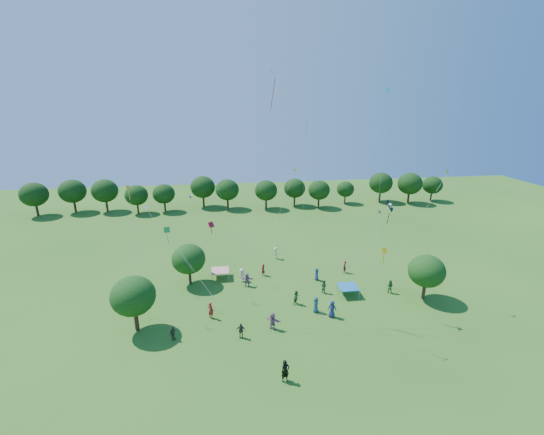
# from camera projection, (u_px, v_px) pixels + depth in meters

# --- Properties ---
(ground) EXTENTS (160.00, 160.00, 0.00)m
(ground) POSITION_uv_depth(u_px,v_px,m) (299.00, 429.00, 25.21)
(ground) COLOR #386B1F
(near_tree_west) EXTENTS (4.27, 4.27, 5.76)m
(near_tree_west) POSITION_uv_depth(u_px,v_px,m) (133.00, 296.00, 34.95)
(near_tree_west) COLOR #422B19
(near_tree_west) RESTS_ON ground
(near_tree_north) EXTENTS (4.08, 4.08, 5.21)m
(near_tree_north) POSITION_uv_depth(u_px,v_px,m) (189.00, 259.00, 44.25)
(near_tree_north) COLOR #422B19
(near_tree_north) RESTS_ON ground
(near_tree_east) EXTENTS (4.05, 4.05, 5.34)m
(near_tree_east) POSITION_uv_depth(u_px,v_px,m) (427.00, 271.00, 40.78)
(near_tree_east) COLOR #422B19
(near_tree_east) RESTS_ON ground
(treeline) EXTENTS (88.01, 8.77, 6.77)m
(treeline) POSITION_uv_depth(u_px,v_px,m) (237.00, 189.00, 75.99)
(treeline) COLOR #422B19
(treeline) RESTS_ON ground
(tent_red_stripe) EXTENTS (2.20, 2.20, 1.10)m
(tent_red_stripe) POSITION_uv_depth(u_px,v_px,m) (220.00, 270.00, 46.46)
(tent_red_stripe) COLOR red
(tent_red_stripe) RESTS_ON ground
(tent_blue) EXTENTS (2.20, 2.20, 1.10)m
(tent_blue) POSITION_uv_depth(u_px,v_px,m) (348.00, 287.00, 42.38)
(tent_blue) COLOR #18619F
(tent_blue) RESTS_ON ground
(man_in_black) EXTENTS (0.84, 0.67, 1.97)m
(man_in_black) POSITION_uv_depth(u_px,v_px,m) (285.00, 371.00, 29.25)
(man_in_black) COLOR black
(man_in_black) RESTS_ON ground
(crowd_person_0) EXTENTS (0.87, 0.99, 1.77)m
(crowd_person_0) POSITION_uv_depth(u_px,v_px,m) (316.00, 305.00, 38.96)
(crowd_person_0) COLOR navy
(crowd_person_0) RESTS_ON ground
(crowd_person_1) EXTENTS (0.70, 0.76, 1.71)m
(crowd_person_1) POSITION_uv_depth(u_px,v_px,m) (345.00, 267.00, 47.92)
(crowd_person_1) COLOR maroon
(crowd_person_1) RESTS_ON ground
(crowd_person_2) EXTENTS (0.89, 0.83, 1.62)m
(crowd_person_2) POSITION_uv_depth(u_px,v_px,m) (390.00, 286.00, 42.95)
(crowd_person_2) COLOR #275B2B
(crowd_person_2) RESTS_ON ground
(crowd_person_3) EXTENTS (0.90, 1.27, 1.77)m
(crowd_person_3) POSITION_uv_depth(u_px,v_px,m) (276.00, 253.00, 52.17)
(crowd_person_3) COLOR #B8B493
(crowd_person_3) RESTS_ON ground
(crowd_person_4) EXTENTS (0.83, 0.94, 1.48)m
(crowd_person_4) POSITION_uv_depth(u_px,v_px,m) (173.00, 333.00, 34.44)
(crowd_person_4) COLOR #38312D
(crowd_person_4) RESTS_ON ground
(crowd_person_5) EXTENTS (1.72, 1.45, 1.80)m
(crowd_person_5) POSITION_uv_depth(u_px,v_px,m) (273.00, 321.00, 36.04)
(crowd_person_5) COLOR #94568B
(crowd_person_5) RESTS_ON ground
(crowd_person_6) EXTENTS (1.06, 0.92, 1.89)m
(crowd_person_6) POSITION_uv_depth(u_px,v_px,m) (332.00, 309.00, 38.03)
(crowd_person_6) COLOR navy
(crowd_person_6) RESTS_ON ground
(crowd_person_7) EXTENTS (0.81, 0.76, 1.83)m
(crowd_person_7) POSITION_uv_depth(u_px,v_px,m) (211.00, 310.00, 37.88)
(crowd_person_7) COLOR maroon
(crowd_person_7) RESTS_ON ground
(crowd_person_8) EXTENTS (0.81, 0.90, 1.61)m
(crowd_person_8) POSITION_uv_depth(u_px,v_px,m) (324.00, 286.00, 42.93)
(crowd_person_8) COLOR #265934
(crowd_person_8) RESTS_ON ground
(crowd_person_9) EXTENTS (1.18, 0.63, 1.73)m
(crowd_person_9) POSITION_uv_depth(u_px,v_px,m) (242.00, 275.00, 45.70)
(crowd_person_9) COLOR beige
(crowd_person_9) RESTS_ON ground
(crowd_person_10) EXTENTS (0.99, 0.62, 1.57)m
(crowd_person_10) POSITION_uv_depth(u_px,v_px,m) (241.00, 331.00, 34.74)
(crowd_person_10) COLOR #3B362F
(crowd_person_10) RESTS_ON ground
(crowd_person_11) EXTENTS (1.65, 0.77, 1.71)m
(crowd_person_11) POSITION_uv_depth(u_px,v_px,m) (247.00, 280.00, 44.43)
(crowd_person_11) COLOR #8A5085
(crowd_person_11) RESTS_ON ground
(crowd_person_12) EXTENTS (0.46, 0.82, 1.63)m
(crowd_person_12) POSITION_uv_depth(u_px,v_px,m) (317.00, 274.00, 45.95)
(crowd_person_12) COLOR navy
(crowd_person_12) RESTS_ON ground
(crowd_person_13) EXTENTS (0.70, 0.71, 1.63)m
(crowd_person_13) POSITION_uv_depth(u_px,v_px,m) (263.00, 270.00, 47.19)
(crowd_person_13) COLOR maroon
(crowd_person_13) RESTS_ON ground
(crowd_person_14) EXTENTS (0.92, 0.88, 1.68)m
(crowd_person_14) POSITION_uv_depth(u_px,v_px,m) (297.00, 297.00, 40.48)
(crowd_person_14) COLOR #255726
(crowd_person_14) RESTS_ON ground
(pirate_kite) EXTENTS (8.11, 3.32, 11.02)m
(pirate_kite) POSITION_uv_depth(u_px,v_px,m) (388.00, 208.00, 35.95)
(pirate_kite) COLOR black
(red_high_kite) EXTENTS (4.62, 5.61, 23.28)m
(red_high_kite) POSITION_uv_depth(u_px,v_px,m) (266.00, 122.00, 34.68)
(red_high_kite) COLOR red
(small_kite_0) EXTENTS (3.76, 1.33, 7.61)m
(small_kite_0) POSITION_uv_depth(u_px,v_px,m) (215.00, 232.00, 40.68)
(small_kite_0) COLOR #BB0B28
(small_kite_1) EXTENTS (1.13, 2.97, 8.15)m
(small_kite_1) POSITION_uv_depth(u_px,v_px,m) (379.00, 264.00, 32.57)
(small_kite_1) COLOR #FDB30D
(small_kite_2) EXTENTS (6.69, 1.20, 14.65)m
(small_kite_2) POSITION_uv_depth(u_px,v_px,m) (423.00, 212.00, 33.34)
(small_kite_2) COLOR yellow
(small_kite_3) EXTENTS (5.31, 3.74, 7.43)m
(small_kite_3) POSITION_uv_depth(u_px,v_px,m) (173.00, 240.00, 39.22)
(small_kite_3) COLOR #1A9332
(small_kite_4) EXTENTS (1.49, 4.64, 18.20)m
(small_kite_4) POSITION_uv_depth(u_px,v_px,m) (305.00, 160.00, 43.38)
(small_kite_4) COLOR #1269B9
(small_kite_5) EXTENTS (8.09, 2.76, 8.54)m
(small_kite_5) POSITION_uv_depth(u_px,v_px,m) (209.00, 216.00, 48.11)
(small_kite_5) COLOR #6D178B
(small_kite_6) EXTENTS (8.10, 7.59, 8.89)m
(small_kite_6) POSITION_uv_depth(u_px,v_px,m) (166.00, 234.00, 40.78)
(small_kite_6) COLOR silver
(small_kite_7) EXTENTS (0.69, 0.61, 21.75)m
(small_kite_7) POSITION_uv_depth(u_px,v_px,m) (383.00, 142.00, 39.42)
(small_kite_7) COLOR #0DC4A6
(small_kite_8) EXTENTS (2.31, 3.82, 7.06)m
(small_kite_8) POSITION_uv_depth(u_px,v_px,m) (378.00, 225.00, 46.13)
(small_kite_8) COLOR #CA0B3F
(small_kite_9) EXTENTS (5.22, 3.92, 11.62)m
(small_kite_9) POSITION_uv_depth(u_px,v_px,m) (285.00, 197.00, 49.29)
(small_kite_9) COLOR #CE900A
(small_kite_10) EXTENTS (2.22, 6.10, 12.47)m
(small_kite_10) POSITION_uv_depth(u_px,v_px,m) (134.00, 225.00, 35.38)
(small_kite_10) COLOR #C59511
(small_kite_11) EXTENTS (4.51, 1.62, 10.60)m
(small_kite_11) POSITION_uv_depth(u_px,v_px,m) (226.00, 207.00, 44.99)
(small_kite_11) COLOR green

